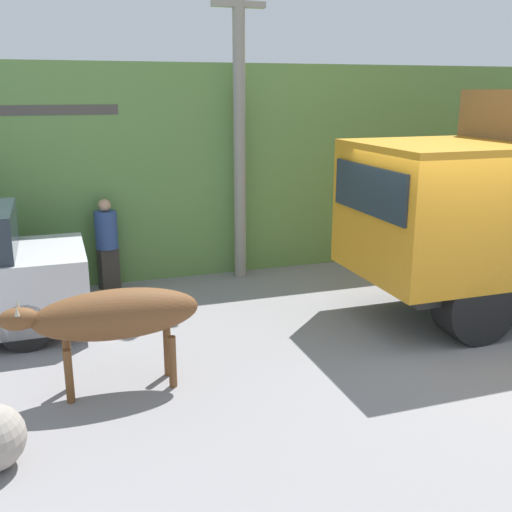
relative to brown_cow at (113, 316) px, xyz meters
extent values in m
plane|color=gray|center=(4.53, -0.02, -0.89)|extent=(60.00, 60.00, 0.00)
cube|color=#608C47|center=(4.53, 6.80, 0.99)|extent=(32.00, 5.70, 3.75)
cube|color=orange|center=(4.61, 0.72, 0.77)|extent=(2.16, 2.22, 1.87)
cube|color=#232D38|center=(3.51, 0.72, 1.11)|extent=(0.04, 1.89, 0.65)
cylinder|color=black|center=(4.72, -0.15, -0.34)|extent=(1.09, 0.49, 1.09)
ellipsoid|color=brown|center=(0.04, 0.00, 0.02)|extent=(1.82, 0.57, 0.57)
ellipsoid|color=brown|center=(-0.98, 0.00, 0.09)|extent=(0.42, 0.25, 0.25)
cone|color=#B7AD93|center=(-0.98, -0.10, 0.21)|extent=(0.06, 0.06, 0.11)
cone|color=#B7AD93|center=(-0.98, 0.10, 0.21)|extent=(0.06, 0.06, 0.11)
cylinder|color=brown|center=(-0.52, -0.16, -0.58)|extent=(0.09, 0.09, 0.62)
cylinder|color=brown|center=(-0.52, 0.16, -0.58)|extent=(0.09, 0.09, 0.62)
cylinder|color=brown|center=(0.61, -0.16, -0.58)|extent=(0.09, 0.09, 0.62)
cylinder|color=brown|center=(0.61, 0.16, -0.58)|extent=(0.09, 0.09, 0.62)
cylinder|color=black|center=(-1.01, 1.50, -0.56)|extent=(0.66, 0.28, 0.66)
cube|color=#38332D|center=(0.26, 3.68, -0.52)|extent=(0.37, 0.29, 0.72)
cylinder|color=#334C8C|center=(0.26, 3.68, 0.15)|extent=(0.47, 0.47, 0.63)
sphere|color=tan|center=(0.26, 3.68, 0.57)|extent=(0.21, 0.21, 0.21)
cylinder|color=gray|center=(2.61, 3.67, 1.76)|extent=(0.21, 0.21, 5.28)
cube|color=gray|center=(2.61, 3.67, 3.76)|extent=(0.90, 0.17, 0.10)
camera|label=1|loc=(-0.49, -6.37, 2.41)|focal=42.00mm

